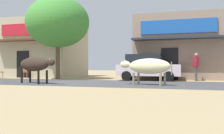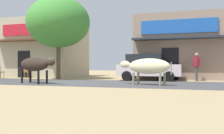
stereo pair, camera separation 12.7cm
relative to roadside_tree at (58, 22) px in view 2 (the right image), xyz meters
The scene contains 10 objects.
ground 5.44m from the roadside_tree, 53.38° to the right, with size 80.00×80.00×0.00m, color tan.
asphalt_road 5.44m from the roadside_tree, 53.38° to the right, with size 72.00×5.49×0.00m, color #444447.
storefront_left_cafe 5.36m from the roadside_tree, 131.25° to the left, with size 6.02×5.85×4.85m.
storefront_right_club 9.03m from the roadside_tree, 25.83° to the left, with size 6.06×5.85×4.47m.
roadside_tree is the anchor object (origin of this frame).
parked_hatchback_car 6.95m from the roadside_tree, ahead, with size 3.96×1.92×1.64m.
cow_near_brown 5.44m from the roadside_tree, 75.73° to the right, with size 2.81×1.53×1.37m.
cow_far_dark 8.45m from the roadside_tree, 28.56° to the right, with size 2.70×1.29×1.27m.
pedestrian_by_shop 9.61m from the roadside_tree, ahead, with size 0.44×0.61×1.71m.
cafe_chair_near_tree 4.75m from the roadside_tree, 164.54° to the left, with size 0.52×0.52×0.92m.
Camera 2 is at (6.94, -13.21, 0.90)m, focal length 42.33 mm.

